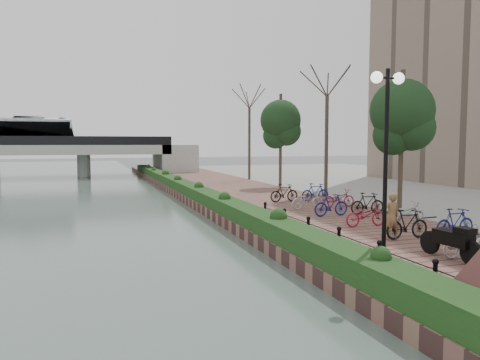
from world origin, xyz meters
name	(u,v)px	position (x,y,z in m)	size (l,w,h in m)	color
ground	(351,309)	(0.00, 0.00, 0.00)	(220.00, 220.00, 0.00)	#59595B
promenade	(255,200)	(4.00, 17.50, 0.25)	(8.00, 75.00, 0.50)	brown
inland_pavement	(466,192)	(20.00, 17.50, 0.25)	(24.00, 75.00, 0.50)	gray
hedge	(191,189)	(0.60, 20.00, 0.80)	(1.10, 56.00, 0.60)	#143714
chain_fence	(358,249)	(1.40, 2.00, 0.85)	(0.10, 14.10, 0.70)	black
lamppost	(387,124)	(2.28, 2.07, 4.25)	(1.02, 0.32, 5.24)	black
motorcycle	(450,239)	(3.94, 1.40, 1.06)	(0.56, 1.78, 1.11)	black
pedestrian	(391,216)	(4.00, 4.11, 1.29)	(0.58, 0.38, 1.58)	brown
bicycle_parking	(369,209)	(5.50, 7.70, 0.97)	(2.40, 14.69, 1.00)	#B7B7BC
street_trees	(357,144)	(8.00, 12.68, 3.69)	(3.20, 37.12, 6.80)	#332B1E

